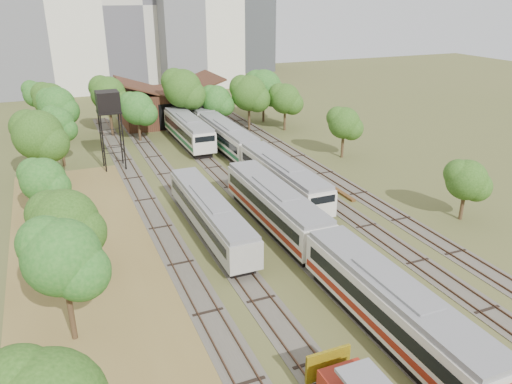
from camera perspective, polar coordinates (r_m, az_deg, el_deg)
name	(u,v)px	position (r m, az deg, el deg)	size (l,w,h in m)	color
ground	(380,299)	(37.91, 13.98, -11.73)	(240.00, 240.00, 0.00)	#475123
dry_grass_patch	(109,295)	(38.66, -16.44, -11.26)	(14.00, 60.00, 0.04)	brown
tracks	(244,185)	(57.17, -1.36, 0.81)	(24.60, 80.00, 0.19)	#4C473D
railcar_red_set	(323,248)	(39.34, 7.65, -6.36)	(3.20, 34.58, 3.96)	black
railcar_green_set	(227,138)	(68.95, -3.29, 6.22)	(3.09, 52.08, 3.83)	black
railcar_rear	(188,131)	(72.79, -7.73, 6.98)	(3.23, 16.08, 4.01)	black
old_grey_coach	(210,214)	(45.37, -5.29, -2.54)	(2.81, 18.00, 3.47)	black
water_tower	(108,104)	(63.31, -16.55, 9.63)	(2.78, 2.78, 9.64)	black
rail_pile_far	(334,188)	(56.60, 8.96, 0.41)	(0.49, 7.81, 0.25)	brown
maintenance_shed	(170,105)	(86.66, -9.76, 9.79)	(16.45, 11.55, 7.58)	#392214
tree_band_left	(48,160)	(52.18, -22.65, 3.38)	(7.13, 73.30, 8.69)	#382616
tree_band_far	(185,95)	(79.00, -8.16, 10.92)	(38.20, 10.21, 9.86)	#382616
tree_band_right	(335,120)	(68.00, 8.98, 8.09)	(5.31, 41.45, 7.42)	#382616
tower_centre	(135,4)	(126.65, -13.64, 20.13)	(20.00, 18.00, 36.00)	beige
tower_far_right	(247,18)	(145.30, -1.02, 19.26)	(12.00, 12.00, 28.00)	#393D40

